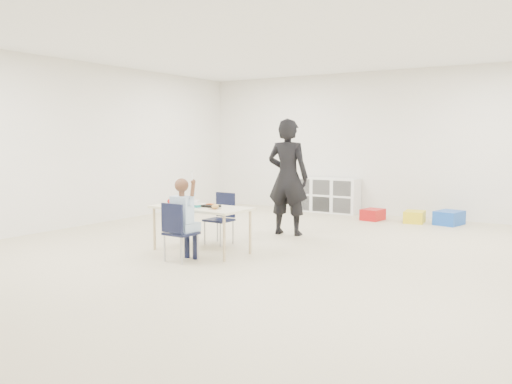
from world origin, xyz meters
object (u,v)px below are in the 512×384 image
Objects in this scene: table at (201,229)px; cubby_shelf at (325,195)px; adult at (288,177)px; chair_near at (181,232)px; child at (181,215)px.

table is 0.96× the size of cubby_shelf.
adult is at bearing 82.29° from table.
adult is (0.20, 2.32, 0.54)m from chair_near.
adult is (0.33, 1.76, 0.60)m from table.
table is at bearing 105.25° from chair_near.
cubby_shelf reaches higher than table.
cubby_shelf is (-0.41, 5.00, -0.01)m from chair_near.
child is at bearing 0.00° from chair_near.
cubby_shelf is at bearing 97.48° from child.
adult reaches higher than table.
chair_near is 5.01m from cubby_shelf.
table is 0.63m from child.
adult reaches higher than cubby_shelf.
child is at bearing 78.51° from adult.
table is 1.18× the size of child.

